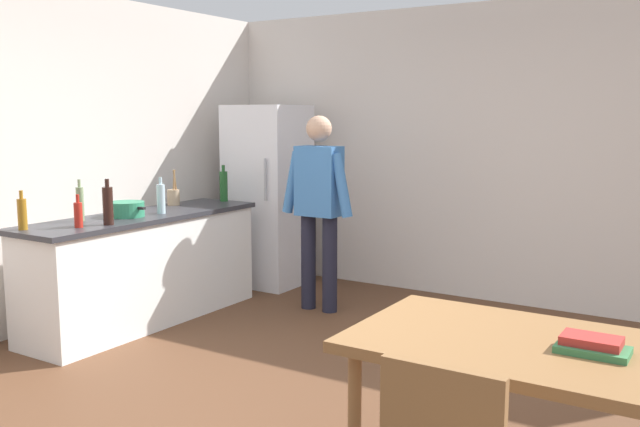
{
  "coord_description": "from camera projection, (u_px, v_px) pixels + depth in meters",
  "views": [
    {
      "loc": [
        2.18,
        -3.14,
        1.7
      ],
      "look_at": [
        -0.45,
        1.06,
        0.99
      ],
      "focal_mm": 38.62,
      "sensor_mm": 36.0,
      "label": 1
    }
  ],
  "objects": [
    {
      "name": "bottle_sauce_red",
      "position": [
        78.0,
        214.0,
        4.94
      ],
      "size": [
        0.06,
        0.06,
        0.24
      ],
      "color": "#B22319",
      "rests_on": "kitchen_counter"
    },
    {
      "name": "bottle_wine_dark",
      "position": [
        108.0,
        205.0,
        5.05
      ],
      "size": [
        0.08,
        0.08,
        0.34
      ],
      "color": "black",
      "rests_on": "kitchen_counter"
    },
    {
      "name": "bottle_water_clear",
      "position": [
        161.0,
        198.0,
        5.64
      ],
      "size": [
        0.07,
        0.07,
        0.3
      ],
      "color": "silver",
      "rests_on": "kitchen_counter"
    },
    {
      "name": "person",
      "position": [
        319.0,
        200.0,
        5.93
      ],
      "size": [
        0.7,
        0.22,
        1.7
      ],
      "color": "#1E1E2D",
      "rests_on": "ground_plane"
    },
    {
      "name": "wall_back",
      "position": [
        472.0,
        154.0,
        6.35
      ],
      "size": [
        6.4,
        0.12,
        2.7
      ],
      "primitive_type": "cube",
      "color": "silver",
      "rests_on": "ground_plane"
    },
    {
      "name": "utensil_jar",
      "position": [
        174.0,
        196.0,
        6.17
      ],
      "size": [
        0.11,
        0.11,
        0.32
      ],
      "color": "tan",
      "rests_on": "kitchen_counter"
    },
    {
      "name": "cooking_pot",
      "position": [
        126.0,
        209.0,
        5.47
      ],
      "size": [
        0.4,
        0.28,
        0.12
      ],
      "color": "#2D845B",
      "rests_on": "kitchen_counter"
    },
    {
      "name": "dining_table",
      "position": [
        517.0,
        358.0,
        2.94
      ],
      "size": [
        1.4,
        0.9,
        0.75
      ],
      "color": "olive",
      "rests_on": "ground_plane"
    },
    {
      "name": "bottle_oil_amber",
      "position": [
        22.0,
        214.0,
        4.83
      ],
      "size": [
        0.06,
        0.06,
        0.28
      ],
      "color": "#996619",
      "rests_on": "kitchen_counter"
    },
    {
      "name": "bottle_vinegar_tall",
      "position": [
        80.0,
        204.0,
        5.23
      ],
      "size": [
        0.06,
        0.06,
        0.32
      ],
      "color": "gray",
      "rests_on": "kitchen_counter"
    },
    {
      "name": "kitchen_counter",
      "position": [
        144.0,
        268.0,
        5.68
      ],
      "size": [
        0.64,
        2.2,
        0.9
      ],
      "color": "white",
      "rests_on": "ground_plane"
    },
    {
      "name": "bottle_wine_green",
      "position": [
        224.0,
        186.0,
        6.45
      ],
      "size": [
        0.08,
        0.08,
        0.34
      ],
      "color": "#1E5123",
      "rests_on": "kitchen_counter"
    },
    {
      "name": "ground_plane",
      "position": [
        289.0,
        409.0,
        4.02
      ],
      "size": [
        14.0,
        14.0,
        0.0
      ],
      "primitive_type": "plane",
      "color": "brown"
    },
    {
      "name": "refrigerator",
      "position": [
        268.0,
        196.0,
        6.91
      ],
      "size": [
        0.7,
        0.67,
        1.8
      ],
      "color": "white",
      "rests_on": "ground_plane"
    },
    {
      "name": "book_stack",
      "position": [
        592.0,
        346.0,
        2.77
      ],
      "size": [
        0.28,
        0.17,
        0.06
      ],
      "color": "#387A47",
      "rests_on": "dining_table"
    },
    {
      "name": "wall_left",
      "position": [
        28.0,
        161.0,
        5.36
      ],
      "size": [
        0.12,
        5.6,
        2.7
      ],
      "primitive_type": "cube",
      "color": "silver",
      "rests_on": "ground_plane"
    }
  ]
}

